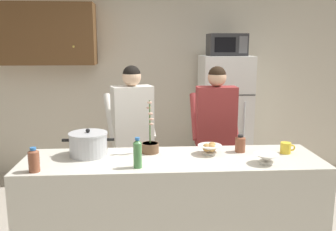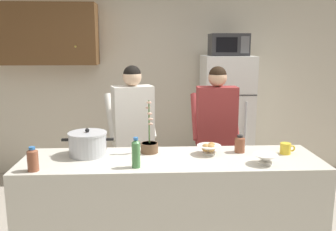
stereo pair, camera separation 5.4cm
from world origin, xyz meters
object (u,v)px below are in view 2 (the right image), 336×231
(refrigerator, at_px, (226,120))
(cooking_pot, at_px, (88,144))
(coffee_mug, at_px, (286,148))
(bottle_mid_counter, at_px, (240,144))
(person_by_sink, at_px, (216,125))
(potted_orchid, at_px, (149,145))
(person_near_pot, at_px, (133,124))
(bottle_far_corner, at_px, (136,153))
(bread_bowl, at_px, (209,149))
(microwave, at_px, (228,45))
(bottle_near_edge, at_px, (33,159))
(empty_bowl, at_px, (265,158))

(refrigerator, relative_size, cooking_pot, 3.91)
(coffee_mug, distance_m, bottle_mid_counter, 0.39)
(person_by_sink, relative_size, potted_orchid, 3.53)
(person_near_pot, relative_size, potted_orchid, 3.55)
(bottle_mid_counter, xyz_separation_m, bottle_far_corner, (-0.88, -0.35, 0.04))
(coffee_mug, distance_m, bread_bowl, 0.66)
(microwave, height_order, cooking_pot, microwave)
(cooking_pot, xyz_separation_m, potted_orchid, (0.52, 0.05, -0.03))
(bottle_mid_counter, relative_size, potted_orchid, 0.33)
(refrigerator, bearing_deg, potted_orchid, -121.24)
(coffee_mug, xyz_separation_m, bottle_far_corner, (-1.27, -0.28, 0.07))
(bottle_mid_counter, bearing_deg, coffee_mug, -9.90)
(bottle_near_edge, bearing_deg, bottle_far_corner, 3.14)
(person_near_pot, distance_m, bottle_far_corner, 1.06)
(refrigerator, distance_m, empty_bowl, 2.04)
(refrigerator, bearing_deg, cooking_pot, -131.65)
(microwave, distance_m, potted_orchid, 2.12)
(cooking_pot, bearing_deg, bread_bowl, -1.72)
(person_near_pot, xyz_separation_m, bottle_near_edge, (-0.69, -1.10, -0.01))
(bread_bowl, bearing_deg, bottle_near_edge, -166.08)
(bottle_near_edge, xyz_separation_m, bottle_mid_counter, (1.64, 0.39, -0.02))
(microwave, xyz_separation_m, person_by_sink, (-0.32, -1.02, -0.82))
(bottle_far_corner, bearing_deg, bottle_near_edge, -176.86)
(empty_bowl, bearing_deg, coffee_mug, 44.70)
(person_near_pot, relative_size, cooking_pot, 3.76)
(cooking_pot, bearing_deg, refrigerator, 48.35)
(person_by_sink, xyz_separation_m, coffee_mug, (0.47, -0.74, -0.04))
(person_by_sink, height_order, coffee_mug, person_by_sink)
(microwave, height_order, coffee_mug, microwave)
(potted_orchid, bearing_deg, person_by_sink, 42.68)
(microwave, height_order, bottle_far_corner, microwave)
(person_by_sink, relative_size, bottle_near_edge, 8.76)
(bread_bowl, height_order, potted_orchid, potted_orchid)
(person_by_sink, distance_m, cooking_pot, 1.40)
(person_near_pot, height_order, bottle_mid_counter, person_near_pot)
(person_by_sink, xyz_separation_m, cooking_pot, (-1.22, -0.69, 0.01))
(refrigerator, height_order, person_by_sink, refrigerator)
(potted_orchid, bearing_deg, bread_bowl, -8.89)
(refrigerator, distance_m, person_near_pot, 1.57)
(microwave, bearing_deg, potted_orchid, -121.58)
(person_near_pot, xyz_separation_m, potted_orchid, (0.17, -0.68, -0.03))
(empty_bowl, relative_size, bottle_far_corner, 0.83)
(refrigerator, height_order, coffee_mug, refrigerator)
(bottle_far_corner, bearing_deg, coffee_mug, 12.59)
(microwave, bearing_deg, bottle_near_edge, -132.13)
(refrigerator, xyz_separation_m, potted_orchid, (-1.02, -1.68, 0.14))
(potted_orchid, bearing_deg, bottle_far_corner, -104.95)
(refrigerator, relative_size, empty_bowl, 8.61)
(refrigerator, relative_size, bottle_near_edge, 9.14)
(cooking_pot, xyz_separation_m, coffee_mug, (1.68, -0.04, -0.05))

